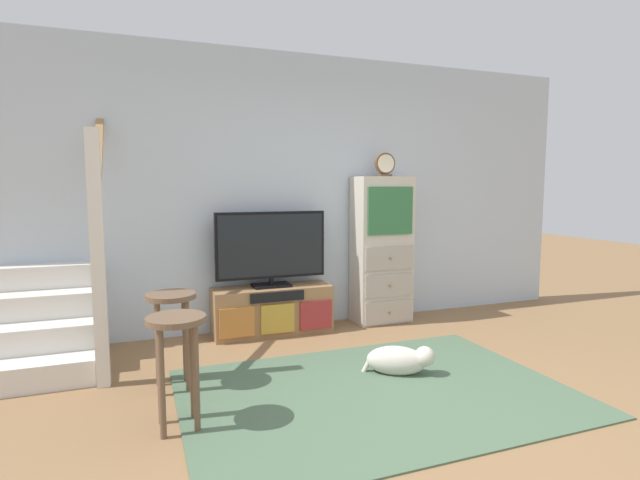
{
  "coord_description": "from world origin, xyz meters",
  "views": [
    {
      "loc": [
        -1.5,
        -2.27,
        1.41
      ],
      "look_at": [
        0.04,
        1.8,
        0.93
      ],
      "focal_mm": 27.54,
      "sensor_mm": 36.0,
      "label": 1
    }
  ],
  "objects_px": {
    "dog": "(400,360)",
    "media_console": "(272,310)",
    "television": "(271,247)",
    "bar_stool_far": "(172,318)",
    "desk_clock": "(385,165)",
    "bar_stool_near": "(177,345)",
    "side_cabinet": "(382,250)"
  },
  "relations": [
    {
      "from": "television",
      "to": "media_console",
      "type": "bearing_deg",
      "value": -90.0
    },
    {
      "from": "bar_stool_near",
      "to": "dog",
      "type": "relative_size",
      "value": 1.35
    },
    {
      "from": "television",
      "to": "dog",
      "type": "distance_m",
      "value": 1.68
    },
    {
      "from": "television",
      "to": "bar_stool_near",
      "type": "relative_size",
      "value": 1.58
    },
    {
      "from": "media_console",
      "to": "desk_clock",
      "type": "xyz_separation_m",
      "value": [
        1.19,
        -0.0,
        1.4
      ]
    },
    {
      "from": "media_console",
      "to": "bar_stool_near",
      "type": "xyz_separation_m",
      "value": [
        -1.0,
        -1.62,
        0.28
      ]
    },
    {
      "from": "television",
      "to": "dog",
      "type": "bearing_deg",
      "value": -66.14
    },
    {
      "from": "desk_clock",
      "to": "dog",
      "type": "height_order",
      "value": "desk_clock"
    },
    {
      "from": "dog",
      "to": "television",
      "type": "bearing_deg",
      "value": 113.86
    },
    {
      "from": "desk_clock",
      "to": "bar_stool_far",
      "type": "bearing_deg",
      "value": -155.05
    },
    {
      "from": "bar_stool_near",
      "to": "bar_stool_far",
      "type": "bearing_deg",
      "value": 88.89
    },
    {
      "from": "side_cabinet",
      "to": "dog",
      "type": "distance_m",
      "value": 1.61
    },
    {
      "from": "media_console",
      "to": "desk_clock",
      "type": "height_order",
      "value": "desk_clock"
    },
    {
      "from": "media_console",
      "to": "bar_stool_far",
      "type": "xyz_separation_m",
      "value": [
        -0.99,
        -1.02,
        0.28
      ]
    },
    {
      "from": "side_cabinet",
      "to": "bar_stool_far",
      "type": "height_order",
      "value": "side_cabinet"
    },
    {
      "from": "bar_stool_far",
      "to": "dog",
      "type": "height_order",
      "value": "bar_stool_far"
    },
    {
      "from": "bar_stool_near",
      "to": "dog",
      "type": "height_order",
      "value": "bar_stool_near"
    },
    {
      "from": "television",
      "to": "bar_stool_far",
      "type": "xyz_separation_m",
      "value": [
        -0.99,
        -1.04,
        -0.33
      ]
    },
    {
      "from": "bar_stool_near",
      "to": "bar_stool_far",
      "type": "distance_m",
      "value": 0.6
    },
    {
      "from": "bar_stool_far",
      "to": "desk_clock",
      "type": "bearing_deg",
      "value": 24.95
    },
    {
      "from": "television",
      "to": "bar_stool_near",
      "type": "xyz_separation_m",
      "value": [
        -1.0,
        -1.64,
        -0.33
      ]
    },
    {
      "from": "side_cabinet",
      "to": "bar_stool_near",
      "type": "xyz_separation_m",
      "value": [
        -2.18,
        -1.63,
        -0.25
      ]
    },
    {
      "from": "media_console",
      "to": "side_cabinet",
      "type": "distance_m",
      "value": 1.29
    },
    {
      "from": "television",
      "to": "bar_stool_far",
      "type": "distance_m",
      "value": 1.47
    },
    {
      "from": "bar_stool_far",
      "to": "dog",
      "type": "xyz_separation_m",
      "value": [
        1.6,
        -0.34,
        -0.39
      ]
    },
    {
      "from": "desk_clock",
      "to": "side_cabinet",
      "type": "bearing_deg",
      "value": 135.3
    },
    {
      "from": "bar_stool_near",
      "to": "television",
      "type": "bearing_deg",
      "value": 58.58
    },
    {
      "from": "bar_stool_near",
      "to": "bar_stool_far",
      "type": "xyz_separation_m",
      "value": [
        0.01,
        0.6,
        0.01
      ]
    },
    {
      "from": "television",
      "to": "bar_stool_near",
      "type": "height_order",
      "value": "television"
    },
    {
      "from": "media_console",
      "to": "bar_stool_far",
      "type": "height_order",
      "value": "bar_stool_far"
    },
    {
      "from": "dog",
      "to": "desk_clock",
      "type": "bearing_deg",
      "value": 66.98
    },
    {
      "from": "dog",
      "to": "media_console",
      "type": "bearing_deg",
      "value": 114.24
    }
  ]
}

